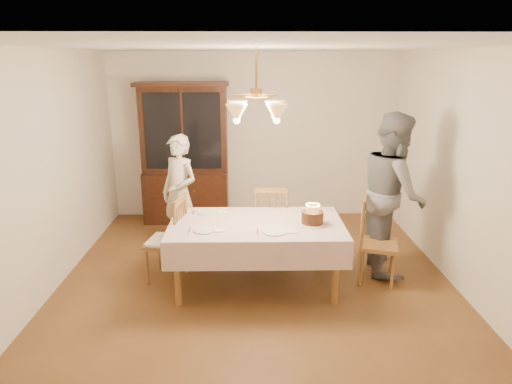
{
  "coord_description": "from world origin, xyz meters",
  "views": [
    {
      "loc": [
        -0.08,
        -4.7,
        2.48
      ],
      "look_at": [
        0.0,
        0.2,
        1.05
      ],
      "focal_mm": 32.0,
      "sensor_mm": 36.0,
      "label": 1
    }
  ],
  "objects_px": {
    "chair_far_side": "(271,227)",
    "elderly_woman": "(180,193)",
    "dining_table": "(256,229)",
    "birthday_cake": "(312,218)",
    "china_hutch": "(185,156)"
  },
  "relations": [
    {
      "from": "chair_far_side",
      "to": "elderly_woman",
      "type": "height_order",
      "value": "elderly_woman"
    },
    {
      "from": "dining_table",
      "to": "birthday_cake",
      "type": "relative_size",
      "value": 6.33
    },
    {
      "from": "dining_table",
      "to": "chair_far_side",
      "type": "height_order",
      "value": "chair_far_side"
    },
    {
      "from": "elderly_woman",
      "to": "chair_far_side",
      "type": "bearing_deg",
      "value": 20.53
    },
    {
      "from": "birthday_cake",
      "to": "elderly_woman",
      "type": "bearing_deg",
      "value": 144.71
    },
    {
      "from": "dining_table",
      "to": "china_hutch",
      "type": "distance_m",
      "value": 2.52
    },
    {
      "from": "elderly_woman",
      "to": "birthday_cake",
      "type": "relative_size",
      "value": 5.2
    },
    {
      "from": "dining_table",
      "to": "birthday_cake",
      "type": "xyz_separation_m",
      "value": [
        0.61,
        -0.05,
        0.15
      ]
    },
    {
      "from": "china_hutch",
      "to": "elderly_woman",
      "type": "distance_m",
      "value": 1.21
    },
    {
      "from": "chair_far_side",
      "to": "birthday_cake",
      "type": "xyz_separation_m",
      "value": [
        0.4,
        -0.76,
        0.39
      ]
    },
    {
      "from": "dining_table",
      "to": "chair_far_side",
      "type": "relative_size",
      "value": 1.9
    },
    {
      "from": "dining_table",
      "to": "china_hutch",
      "type": "bearing_deg",
      "value": 115.26
    },
    {
      "from": "dining_table",
      "to": "elderly_woman",
      "type": "xyz_separation_m",
      "value": [
        -0.99,
        1.08,
        0.1
      ]
    },
    {
      "from": "birthday_cake",
      "to": "china_hutch",
      "type": "bearing_deg",
      "value": 125.9
    },
    {
      "from": "chair_far_side",
      "to": "elderly_woman",
      "type": "relative_size",
      "value": 0.64
    }
  ]
}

